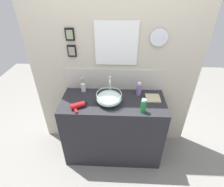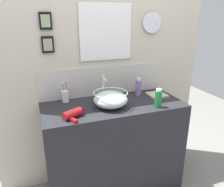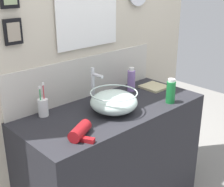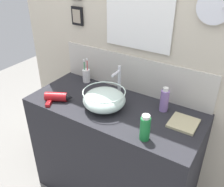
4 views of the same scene
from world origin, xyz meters
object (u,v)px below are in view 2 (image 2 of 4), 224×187
Objects in this scene: shampoo_bottle at (138,87)px; hand_towel at (157,95)px; faucet at (104,85)px; soap_dispenser at (158,98)px; toothbrush_cup at (65,96)px; hair_drier at (74,114)px; glass_bowl_sink at (111,99)px.

shampoo_bottle is 0.20m from hand_towel.
soap_dispenser is (0.38, -0.33, -0.06)m from faucet.
soap_dispenser is (0.72, -0.39, 0.02)m from toothbrush_cup.
shampoo_bottle is at bearing 0.70° from faucet.
hand_towel is (0.85, 0.22, -0.02)m from hair_drier.
soap_dispenser is at bearing -41.42° from faucet.
hair_drier is 0.99× the size of toothbrush_cup.
shampoo_bottle is 1.06× the size of soap_dispenser.
soap_dispenser reaches higher than hair_drier.
toothbrush_cup is at bearing 170.94° from hand_towel.
hand_towel is (0.52, -0.08, -0.13)m from faucet.
faucet reaches higher than glass_bowl_sink.
soap_dispenser is at bearing -21.16° from glass_bowl_sink.
glass_bowl_sink is 1.77× the size of soap_dispenser.
faucet is 1.38× the size of hand_towel.
toothbrush_cup is at bearing 144.10° from glass_bowl_sink.
glass_bowl_sink is 1.67× the size of hand_towel.
glass_bowl_sink reaches higher than hair_drier.
toothbrush_cup is 0.82m from soap_dispenser.
glass_bowl_sink is at bearing -168.00° from hand_towel.
glass_bowl_sink is at bearing -90.00° from faucet.
faucet reaches higher than hair_drier.
hair_drier is 0.88m from hand_towel.
faucet is at bearing 41.24° from hair_drier.
glass_bowl_sink is 0.40m from shampoo_bottle.
toothbrush_cup reaches higher than hair_drier.
faucet is 1.39× the size of shampoo_bottle.
soap_dispenser is (0.71, -0.04, 0.05)m from hair_drier.
faucet is 0.45m from hair_drier.
toothbrush_cup is (-0.34, 0.25, -0.01)m from glass_bowl_sink.
hand_towel is at bearing -25.44° from shampoo_bottle.
faucet is 0.36m from shampoo_bottle.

